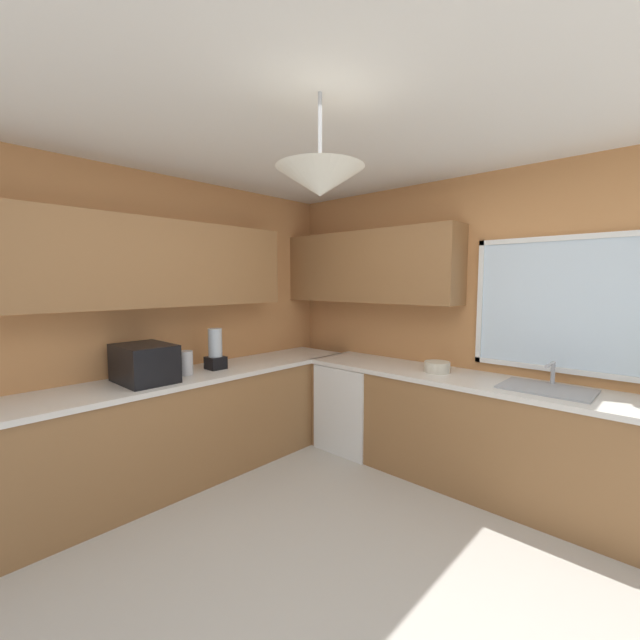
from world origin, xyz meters
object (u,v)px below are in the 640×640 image
(microwave, at_px, (144,363))
(blender_appliance, at_px, (215,351))
(kettle, at_px, (186,363))
(sink_assembly, at_px, (547,388))
(bowl, at_px, (437,367))
(dishwasher, at_px, (356,406))

(microwave, bearing_deg, blender_appliance, 90.00)
(kettle, height_order, blender_appliance, blender_appliance)
(sink_assembly, bearing_deg, bowl, -179.56)
(sink_assembly, relative_size, blender_appliance, 1.65)
(dishwasher, bearing_deg, microwave, -110.03)
(dishwasher, bearing_deg, blender_appliance, -119.21)
(microwave, xyz_separation_m, kettle, (0.02, 0.34, -0.04))
(dishwasher, xyz_separation_m, bowl, (0.84, 0.03, 0.51))
(dishwasher, xyz_separation_m, sink_assembly, (1.68, 0.04, 0.48))
(dishwasher, distance_m, kettle, 1.70)
(sink_assembly, distance_m, blender_appliance, 2.64)
(sink_assembly, xyz_separation_m, bowl, (-0.84, -0.01, 0.03))
(kettle, bearing_deg, bowl, 45.45)
(dishwasher, distance_m, microwave, 2.02)
(sink_assembly, bearing_deg, microwave, -141.74)
(sink_assembly, height_order, bowl, sink_assembly)
(sink_assembly, relative_size, bowl, 2.74)
(dishwasher, distance_m, sink_assembly, 1.75)
(dishwasher, xyz_separation_m, blender_appliance, (-0.66, -1.18, 0.63))
(kettle, xyz_separation_m, blender_appliance, (-0.02, 0.29, 0.06))
(kettle, distance_m, blender_appliance, 0.30)
(kettle, height_order, bowl, kettle)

